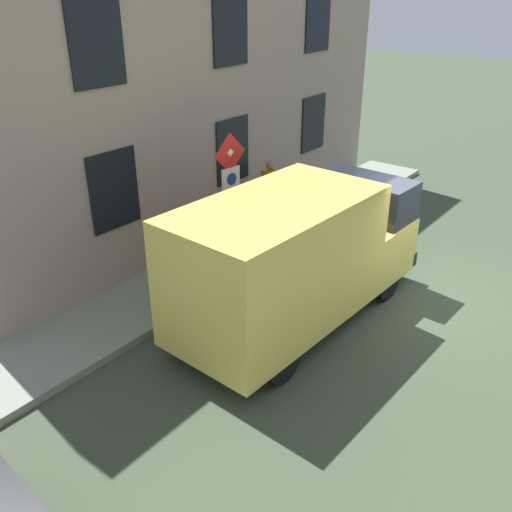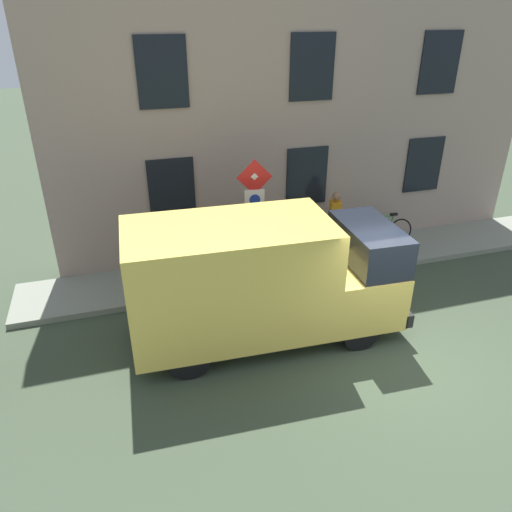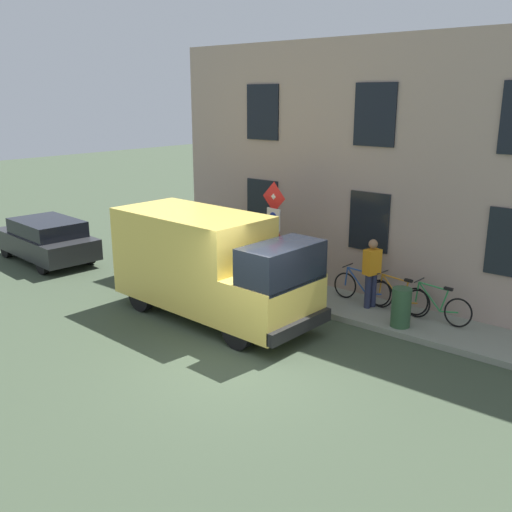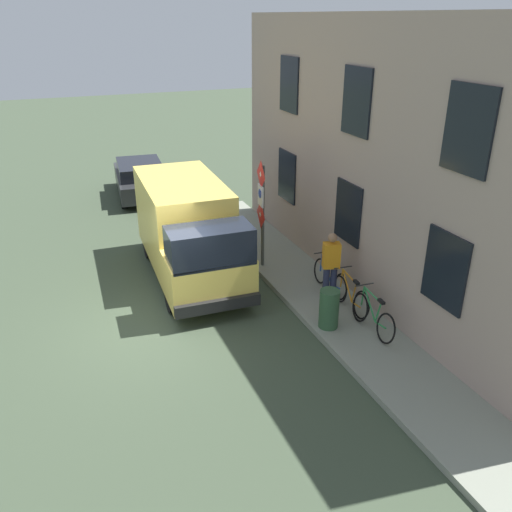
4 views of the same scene
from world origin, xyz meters
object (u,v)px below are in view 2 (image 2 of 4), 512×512
Objects in this scene: delivery_van at (261,278)px; litter_bin at (384,243)px; bicycle_blue at (319,240)px; bicycle_green at (383,231)px; sign_post_stacked at (254,211)px; pedestrian at (334,221)px; bicycle_orange at (352,235)px.

delivery_van reaches higher than litter_bin.
bicycle_green is at bearing -177.71° from bicycle_blue.
sign_post_stacked reaches higher than delivery_van.
pedestrian is (0.80, -2.40, -0.88)m from sign_post_stacked.
bicycle_orange is 0.98m from litter_bin.
bicycle_green is at bearing -76.05° from sign_post_stacked.
sign_post_stacked is at bearing 24.11° from bicycle_orange.
delivery_van is at bearing -119.48° from pedestrian.
sign_post_stacked is 0.53× the size of delivery_van.
bicycle_blue is 1.00× the size of pedestrian.
bicycle_orange is at bearing -71.90° from sign_post_stacked.
pedestrian is (-0.19, 1.60, 0.56)m from bicycle_green.
bicycle_orange and bicycle_blue have the same top height.
delivery_van is 3.93m from pedestrian.
delivery_van is at bearing 45.67° from bicycle_orange.
bicycle_green is 1.00× the size of bicycle_orange.
bicycle_green and bicycle_orange have the same top height.
litter_bin is at bearing 152.03° from bicycle_blue.
pedestrian is (-0.19, 0.64, 0.56)m from bicycle_orange.
delivery_van is at bearing 166.63° from sign_post_stacked.
litter_bin reaches higher than bicycle_orange.
litter_bin is at bearing 64.64° from bicycle_green.
delivery_van is 4.53m from litter_bin.
pedestrian is at bearing 22.38° from bicycle_orange.
sign_post_stacked is 1.66× the size of bicycle_orange.
bicycle_blue is (-0.00, 1.92, 0.00)m from bicycle_green.
pedestrian is at bearing 46.07° from delivery_van.
bicycle_green is 1.70m from pedestrian.
bicycle_orange is at bearing 33.39° from pedestrian.
bicycle_orange is (0.99, -3.03, -1.44)m from sign_post_stacked.
bicycle_green is 1.00× the size of bicycle_blue.
bicycle_orange is at bearing 42.23° from delivery_van.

